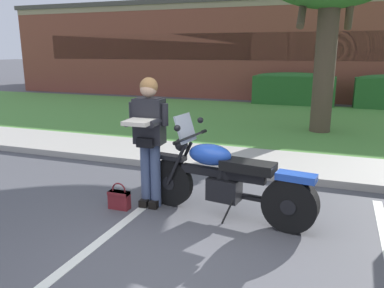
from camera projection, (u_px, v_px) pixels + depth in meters
name	position (u px, v px, depth m)	size (l,w,h in m)	color
ground_plane	(194.00, 265.00, 3.71)	(140.00, 140.00, 0.00)	#4C4C51
curb_strip	(252.00, 174.00, 6.29)	(60.00, 0.20, 0.12)	#ADA89E
concrete_walk	(261.00, 161.00, 7.07)	(60.00, 1.50, 0.08)	#ADA89E
grass_lawn	(287.00, 122.00, 11.02)	(60.00, 7.16, 0.06)	#518E3D
stall_stripe_0	(105.00, 237.00, 4.26)	(0.12, 4.40, 0.01)	silver
motorcycle	(232.00, 181.00, 4.65)	(2.24, 0.82, 1.26)	black
rider_person	(149.00, 132.00, 4.90)	(0.54, 0.59, 1.70)	black
handbag	(119.00, 198.00, 5.01)	(0.28, 0.13, 0.36)	maroon
hedge_left	(294.00, 88.00, 14.30)	(2.97, 0.90, 1.24)	#286028
brick_building	(300.00, 49.00, 19.81)	(26.72, 10.74, 4.17)	brown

